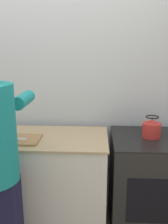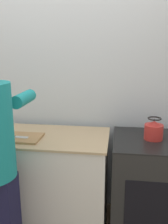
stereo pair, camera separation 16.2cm
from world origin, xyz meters
name	(u,v)px [view 2 (the right image)]	position (x,y,z in m)	size (l,w,h in m)	color
wall_back	(63,83)	(0.00, 0.70, 1.30)	(8.00, 0.05, 2.60)	silver
counter	(17,179)	(-0.37, 0.30, 0.45)	(1.69, 0.62, 0.89)	silver
oven	(151,187)	(0.86, 0.32, 0.45)	(0.68, 0.64, 0.90)	black
cutting_board	(22,138)	(-0.25, 0.20, 0.90)	(0.32, 0.25, 0.02)	#A87A4C
knife	(17,137)	(-0.29, 0.18, 0.91)	(0.19, 0.04, 0.01)	silver
kettle	(154,130)	(0.85, 0.33, 0.97)	(0.16, 0.16, 0.19)	red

